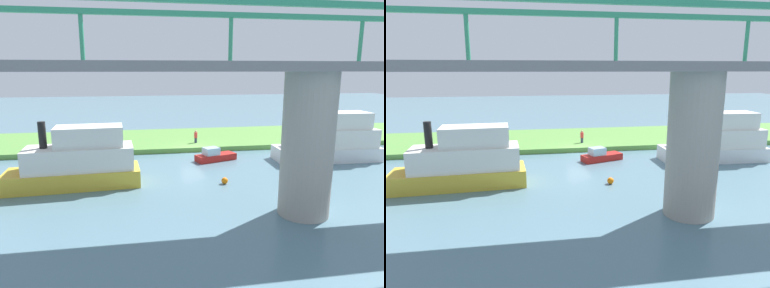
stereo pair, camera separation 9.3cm
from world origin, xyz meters
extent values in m
plane|color=slate|center=(0.00, 0.00, 0.00)|extent=(160.00, 160.00, 0.00)
cube|color=#5B9342|center=(0.00, -6.00, 0.25)|extent=(80.00, 12.00, 0.50)
cylinder|color=#9E998E|center=(-3.80, 16.41, 4.17)|extent=(2.94, 2.94, 8.33)
cube|color=slate|center=(-3.80, 16.41, 8.58)|extent=(57.54, 4.00, 0.50)
cube|color=#2D8C66|center=(-3.80, 14.41, 11.43)|extent=(57.54, 0.30, 0.30)
cube|color=#2D8C66|center=(-3.80, 18.41, 11.43)|extent=(57.54, 0.30, 0.30)
cylinder|color=#2D8C66|center=(-7.91, 14.41, 10.13)|extent=(0.24, 0.24, 2.60)
cylinder|color=#2D8C66|center=(0.31, 14.41, 10.13)|extent=(0.24, 0.24, 2.60)
cylinder|color=#2D8C66|center=(8.53, 14.41, 10.13)|extent=(0.24, 0.24, 2.60)
cylinder|color=#2D334C|center=(-0.74, -2.45, 0.78)|extent=(0.29, 0.29, 0.55)
cylinder|color=red|center=(-0.74, -2.45, 1.35)|extent=(0.38, 0.38, 0.60)
sphere|color=tan|center=(-0.74, -2.45, 1.77)|extent=(0.24, 0.24, 0.24)
cylinder|color=brown|center=(8.92, -1.22, 0.92)|extent=(0.20, 0.20, 0.85)
cube|color=white|center=(-11.95, 5.05, 0.65)|extent=(9.87, 3.64, 1.30)
cube|color=white|center=(-12.49, 5.07, 2.17)|extent=(7.91, 3.24, 1.73)
cube|color=white|center=(-13.25, 5.10, 3.79)|extent=(4.97, 2.66, 1.52)
cylinder|color=black|center=(-10.00, 4.97, 4.01)|extent=(0.54, 0.54, 1.95)
cube|color=#D84C2D|center=(-9.36, 4.94, 1.79)|extent=(1.81, 2.02, 0.97)
cube|color=red|center=(-1.59, 3.48, 0.30)|extent=(4.11, 2.55, 0.60)
cube|color=silver|center=(-1.10, 3.65, 0.95)|extent=(1.67, 1.49, 0.69)
cube|color=red|center=(11.05, 5.08, 0.35)|extent=(4.75, 2.91, 0.70)
cube|color=silver|center=(11.62, 5.27, 1.09)|extent=(1.93, 1.71, 0.80)
cube|color=gold|center=(10.44, 8.89, 0.63)|extent=(9.67, 3.69, 1.27)
cube|color=white|center=(9.91, 8.87, 2.11)|extent=(7.76, 3.27, 1.69)
cube|color=white|center=(9.17, 8.82, 3.70)|extent=(4.88, 2.67, 1.48)
cylinder|color=black|center=(12.34, 9.00, 3.91)|extent=(0.53, 0.53, 1.90)
cube|color=#D84C2D|center=(12.97, 9.03, 1.74)|extent=(1.79, 1.99, 0.95)
sphere|color=orange|center=(-0.64, 10.29, 0.25)|extent=(0.50, 0.50, 0.50)
camera|label=1|loc=(5.96, 34.33, 8.44)|focal=32.36mm
camera|label=2|loc=(5.87, 34.34, 8.44)|focal=32.36mm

